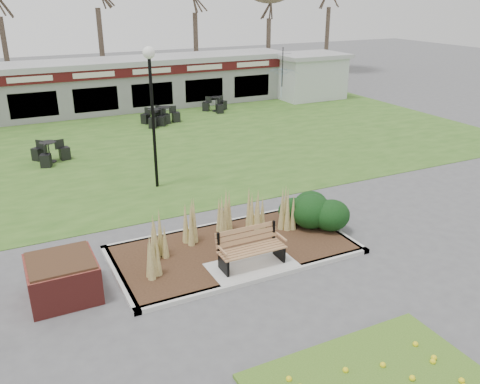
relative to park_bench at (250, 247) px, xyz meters
name	(u,v)px	position (x,y,z in m)	size (l,w,h in m)	color
ground	(255,272)	(0.00, -0.25, -0.59)	(100.00, 100.00, 0.00)	#515154
lawn	(129,148)	(0.00, 11.75, -0.58)	(34.00, 16.00, 0.02)	#305B1C
planting_bed	(273,228)	(1.27, 1.10, -0.22)	(6.75, 3.40, 1.27)	#342015
park_bench	(250,247)	(0.00, 0.00, 0.00)	(1.70, 0.66, 0.93)	#AE714E
brick_planter	(63,278)	(-4.40, 0.75, -0.11)	(1.50, 1.50, 0.95)	maroon
food_pavilion	(90,87)	(0.00, 19.71, 0.89)	(24.60, 3.40, 2.90)	gray
service_hut	(309,75)	(13.50, 17.75, 0.86)	(4.40, 3.40, 2.83)	silver
lamp_post_mid_right	(151,87)	(-0.34, 6.54, 2.95)	(0.40, 0.40, 4.86)	black
bistro_set_a	(50,155)	(-3.40, 11.15, -0.29)	(1.49, 1.57, 0.84)	black
bistro_set_b	(155,120)	(2.30, 15.16, -0.29)	(1.40, 1.58, 0.84)	black
bistro_set_c	(165,118)	(2.91, 15.36, -0.29)	(1.43, 1.59, 0.85)	black
bistro_set_d	(216,106)	(6.49, 16.75, -0.30)	(1.54, 1.39, 0.82)	black
patio_umbrella	(282,83)	(10.06, 15.39, 0.98)	(2.48, 2.50, 2.47)	black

